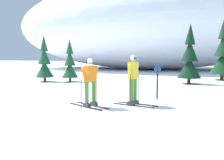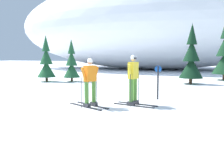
{
  "view_description": "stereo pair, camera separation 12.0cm",
  "coord_description": "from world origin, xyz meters",
  "px_view_note": "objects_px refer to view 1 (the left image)",
  "views": [
    {
      "loc": [
        4.15,
        -8.19,
        1.84
      ],
      "look_at": [
        1.22,
        0.01,
        0.95
      ],
      "focal_mm": 38.73,
      "sensor_mm": 36.0,
      "label": 1
    },
    {
      "loc": [
        4.26,
        -8.14,
        1.84
      ],
      "look_at": [
        1.22,
        0.01,
        0.95
      ],
      "focal_mm": 38.73,
      "sensor_mm": 36.0,
      "label": 2
    }
  ],
  "objects_px": {
    "skier_orange_jacket": "(90,82)",
    "trail_marker_post": "(157,80)",
    "pine_tree_center_left": "(70,64)",
    "pine_tree_far_right": "(223,54)",
    "pine_tree_far_left": "(44,62)",
    "skier_yellow_jacket": "(133,79)",
    "pine_tree_center_right": "(190,59)"
  },
  "relations": [
    {
      "from": "skier_orange_jacket",
      "to": "pine_tree_far_left",
      "type": "distance_m",
      "value": 9.23
    },
    {
      "from": "skier_yellow_jacket",
      "to": "trail_marker_post",
      "type": "relative_size",
      "value": 1.31
    },
    {
      "from": "pine_tree_far_left",
      "to": "pine_tree_center_right",
      "type": "bearing_deg",
      "value": 11.97
    },
    {
      "from": "skier_orange_jacket",
      "to": "pine_tree_far_left",
      "type": "relative_size",
      "value": 0.54
    },
    {
      "from": "pine_tree_center_right",
      "to": "trail_marker_post",
      "type": "xyz_separation_m",
      "value": [
        -1.05,
        -6.24,
        -0.81
      ]
    },
    {
      "from": "pine_tree_center_left",
      "to": "pine_tree_center_right",
      "type": "distance_m",
      "value": 8.06
    },
    {
      "from": "pine_tree_center_left",
      "to": "pine_tree_far_right",
      "type": "height_order",
      "value": "pine_tree_far_right"
    },
    {
      "from": "skier_orange_jacket",
      "to": "trail_marker_post",
      "type": "relative_size",
      "value": 1.24
    },
    {
      "from": "trail_marker_post",
      "to": "pine_tree_center_right",
      "type": "bearing_deg",
      "value": 80.46
    },
    {
      "from": "skier_orange_jacket",
      "to": "trail_marker_post",
      "type": "xyz_separation_m",
      "value": [
        2.02,
        2.32,
        -0.1
      ]
    },
    {
      "from": "pine_tree_center_right",
      "to": "pine_tree_far_right",
      "type": "height_order",
      "value": "pine_tree_far_right"
    },
    {
      "from": "pine_tree_far_left",
      "to": "trail_marker_post",
      "type": "distance_m",
      "value": 9.53
    },
    {
      "from": "pine_tree_center_left",
      "to": "trail_marker_post",
      "type": "bearing_deg",
      "value": -35.08
    },
    {
      "from": "skier_yellow_jacket",
      "to": "pine_tree_center_right",
      "type": "bearing_deg",
      "value": 77.56
    },
    {
      "from": "skier_yellow_jacket",
      "to": "pine_tree_center_right",
      "type": "height_order",
      "value": "pine_tree_center_right"
    },
    {
      "from": "pine_tree_far_right",
      "to": "trail_marker_post",
      "type": "xyz_separation_m",
      "value": [
        -3.29,
        -9.6,
        -1.15
      ]
    },
    {
      "from": "skier_orange_jacket",
      "to": "pine_tree_center_right",
      "type": "height_order",
      "value": "pine_tree_center_right"
    },
    {
      "from": "pine_tree_center_left",
      "to": "trail_marker_post",
      "type": "height_order",
      "value": "pine_tree_center_left"
    },
    {
      "from": "skier_orange_jacket",
      "to": "pine_tree_center_left",
      "type": "xyz_separation_m",
      "value": [
        -4.86,
        7.15,
        0.33
      ]
    },
    {
      "from": "pine_tree_far_left",
      "to": "pine_tree_center_right",
      "type": "relative_size",
      "value": 0.84
    },
    {
      "from": "trail_marker_post",
      "to": "pine_tree_far_right",
      "type": "bearing_deg",
      "value": 71.08
    },
    {
      "from": "pine_tree_far_left",
      "to": "pine_tree_center_left",
      "type": "height_order",
      "value": "pine_tree_far_left"
    },
    {
      "from": "pine_tree_far_left",
      "to": "pine_tree_far_right",
      "type": "relative_size",
      "value": 0.69
    },
    {
      "from": "skier_orange_jacket",
      "to": "pine_tree_center_right",
      "type": "bearing_deg",
      "value": 70.25
    },
    {
      "from": "pine_tree_far_left",
      "to": "skier_yellow_jacket",
      "type": "bearing_deg",
      "value": -35.81
    },
    {
      "from": "skier_orange_jacket",
      "to": "pine_tree_center_left",
      "type": "relative_size",
      "value": 0.59
    },
    {
      "from": "pine_tree_far_right",
      "to": "skier_orange_jacket",
      "type": "bearing_deg",
      "value": -114.03
    },
    {
      "from": "skier_orange_jacket",
      "to": "pine_tree_far_right",
      "type": "bearing_deg",
      "value": 65.97
    },
    {
      "from": "skier_orange_jacket",
      "to": "pine_tree_center_left",
      "type": "bearing_deg",
      "value": 124.19
    },
    {
      "from": "skier_yellow_jacket",
      "to": "pine_tree_far_left",
      "type": "relative_size",
      "value": 0.57
    },
    {
      "from": "skier_yellow_jacket",
      "to": "skier_orange_jacket",
      "type": "distance_m",
      "value": 1.6
    },
    {
      "from": "pine_tree_center_left",
      "to": "pine_tree_center_right",
      "type": "height_order",
      "value": "pine_tree_center_right"
    }
  ]
}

